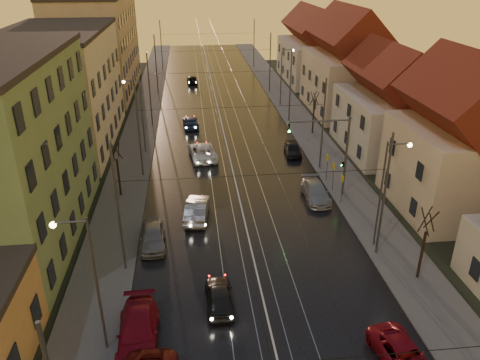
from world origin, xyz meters
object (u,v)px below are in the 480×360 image
object	(u,v)px
street_lamp_0	(89,274)
parked_right_2	(293,149)
driving_car_0	(219,296)
driving_car_4	(192,79)
parked_left_2	(138,331)
parked_right_0	(403,357)
parked_right_1	(316,192)
driving_car_3	(191,122)
street_lamp_1	(386,185)
driving_car_2	(203,152)
street_lamp_2	(139,109)
traffic_light_mast	(335,147)
parked_left_3	(153,236)
street_lamp_3	(284,71)
driving_car_1	(197,209)

from	to	relation	value
street_lamp_0	parked_right_2	xyz separation A→B (m)	(15.80, 25.82, -4.22)
driving_car_0	driving_car_4	distance (m)	56.05
driving_car_4	parked_left_2	xyz separation A→B (m)	(-3.87, -58.54, 0.06)
parked_right_0	parked_right_1	size ratio (longest dim) A/B	0.95
driving_car_0	driving_car_3	xyz separation A→B (m)	(-1.22, 33.29, -0.02)
street_lamp_1	driving_car_2	world-z (taller)	street_lamp_1
parked_left_2	parked_right_2	size ratio (longest dim) A/B	1.32
parked_right_0	street_lamp_2	bearing A→B (deg)	108.49
driving_car_3	traffic_light_mast	bearing A→B (deg)	116.93
driving_car_2	driving_car_4	world-z (taller)	driving_car_2
traffic_light_mast	parked_right_2	size ratio (longest dim) A/B	1.83
driving_car_2	parked_left_3	xyz separation A→B (m)	(-4.17, -16.02, -0.02)
street_lamp_3	traffic_light_mast	bearing A→B (deg)	-92.27
street_lamp_3	parked_left_2	bearing A→B (deg)	-110.43
parked_left_2	parked_right_1	xyz separation A→B (m)	(13.68, 15.29, -0.07)
street_lamp_0	driving_car_1	distance (m)	15.08
street_lamp_0	street_lamp_3	world-z (taller)	same
street_lamp_3	parked_right_0	bearing A→B (deg)	-93.55
driving_car_2	driving_car_4	bearing A→B (deg)	-95.42
street_lamp_1	driving_car_4	bearing A→B (deg)	103.70
street_lamp_1	driving_car_4	world-z (taller)	street_lamp_1
traffic_light_mast	parked_left_2	distance (m)	22.13
traffic_light_mast	driving_car_3	world-z (taller)	traffic_light_mast
street_lamp_1	parked_right_1	bearing A→B (deg)	108.77
driving_car_2	driving_car_4	size ratio (longest dim) A/B	1.34
parked_right_0	parked_left_2	bearing A→B (deg)	158.92
driving_car_3	driving_car_4	size ratio (longest dim) A/B	1.10
street_lamp_0	traffic_light_mast	bearing A→B (deg)	43.10
street_lamp_2	driving_car_4	distance (m)	31.69
parked_left_2	parked_right_0	world-z (taller)	parked_left_2
street_lamp_0	driving_car_0	world-z (taller)	street_lamp_0
street_lamp_2	parked_right_2	world-z (taller)	street_lamp_2
driving_car_4	street_lamp_3	bearing A→B (deg)	126.48
driving_car_1	parked_right_2	distance (m)	16.13
street_lamp_1	driving_car_2	xyz separation A→B (m)	(-11.89, 17.87, -4.13)
parked_left_3	parked_right_2	size ratio (longest dim) A/B	1.10
parked_right_2	driving_car_2	bearing A→B (deg)	-176.31
street_lamp_1	parked_right_0	distance (m)	11.96
parked_left_3	parked_right_1	size ratio (longest dim) A/B	0.91
street_lamp_1	driving_car_3	world-z (taller)	street_lamp_1
parked_left_3	street_lamp_2	bearing A→B (deg)	93.96
driving_car_0	driving_car_4	bearing A→B (deg)	-90.22
street_lamp_3	parked_left_2	distance (m)	46.78
driving_car_4	parked_right_2	world-z (taller)	driving_car_4
parked_right_2	driving_car_4	bearing A→B (deg)	110.80
driving_car_0	parked_right_1	size ratio (longest dim) A/B	0.83
street_lamp_2	parked_left_3	size ratio (longest dim) A/B	1.85
street_lamp_3	driving_car_0	xyz separation A→B (m)	(-11.76, -41.18, -4.22)
street_lamp_1	parked_right_1	distance (m)	9.08
driving_car_4	parked_right_0	size ratio (longest dim) A/B	0.90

